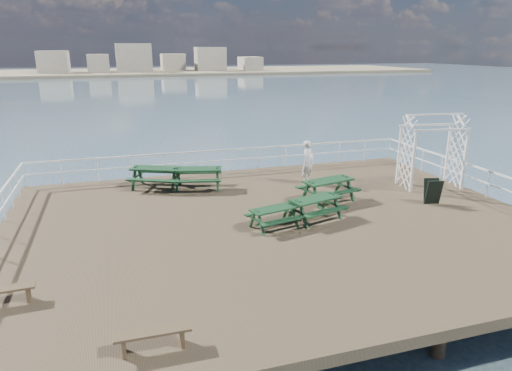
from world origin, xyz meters
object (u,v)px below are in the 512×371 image
object	(u,v)px
picnic_table_e	(315,204)
flat_bench_near	(2,292)
picnic_table_b	(156,173)
flat_bench_far	(153,335)
picnic_table_d	(274,213)
picnic_table_c	(328,185)
picnic_table_a	(198,174)
person	(308,162)
trellis_arbor	(431,155)

from	to	relation	value
picnic_table_e	flat_bench_near	distance (m)	9.57
picnic_table_b	flat_bench_far	size ratio (longest dim) A/B	1.70
picnic_table_d	flat_bench_far	size ratio (longest dim) A/B	1.22
picnic_table_c	flat_bench_near	world-z (taller)	picnic_table_c
picnic_table_d	picnic_table_e	xyz separation A→B (m)	(1.60, 0.29, 0.07)
flat_bench_near	flat_bench_far	world-z (taller)	flat_bench_far
picnic_table_a	picnic_table_c	bearing A→B (deg)	-21.34
picnic_table_d	picnic_table_e	world-z (taller)	picnic_table_e
picnic_table_d	picnic_table_c	bearing A→B (deg)	20.62
picnic_table_e	picnic_table_a	bearing A→B (deg)	107.50
picnic_table_b	picnic_table_c	distance (m)	7.19
picnic_table_d	flat_bench_near	world-z (taller)	picnic_table_d
picnic_table_e	flat_bench_near	size ratio (longest dim) A/B	1.52
picnic_table_e	person	distance (m)	4.43
picnic_table_b	picnic_table_d	size ratio (longest dim) A/B	1.39
trellis_arbor	person	world-z (taller)	trellis_arbor
picnic_table_a	flat_bench_far	xyz separation A→B (m)	(-2.78, -10.39, -0.30)
picnic_table_a	flat_bench_near	size ratio (longest dim) A/B	1.65
picnic_table_b	picnic_table_e	distance (m)	7.25
flat_bench_far	person	xyz separation A→B (m)	(7.50, 9.74, 0.61)
picnic_table_e	flat_bench_far	distance (m)	8.18
picnic_table_c	picnic_table_e	world-z (taller)	picnic_table_c
picnic_table_d	person	bearing A→B (deg)	41.59
trellis_arbor	person	distance (m)	5.17
picnic_table_a	picnic_table_b	distance (m)	1.75
picnic_table_a	person	xyz separation A→B (m)	(4.72, -0.66, 0.31)
trellis_arbor	picnic_table_d	bearing A→B (deg)	-155.14
picnic_table_d	flat_bench_far	bearing A→B (deg)	-142.81
picnic_table_b	picnic_table_e	xyz separation A→B (m)	(4.85, -5.39, -0.07)
flat_bench_far	trellis_arbor	world-z (taller)	trellis_arbor
picnic_table_d	person	distance (m)	5.44
picnic_table_b	flat_bench_near	distance (m)	9.31
picnic_table_a	flat_bench_far	bearing A→B (deg)	-91.31
picnic_table_b	picnic_table_c	size ratio (longest dim) A/B	1.11
trellis_arbor	picnic_table_c	bearing A→B (deg)	-166.66
picnic_table_c	person	xyz separation A→B (m)	(0.22, 2.49, 0.32)
picnic_table_d	flat_bench_near	xyz separation A→B (m)	(-7.53, -2.59, -0.19)
picnic_table_d	person	size ratio (longest dim) A/B	0.97
flat_bench_far	picnic_table_e	bearing A→B (deg)	43.57
picnic_table_a	person	world-z (taller)	person
picnic_table_c	picnic_table_d	world-z (taller)	picnic_table_c
picnic_table_b	picnic_table_d	bearing A→B (deg)	-35.12
picnic_table_b	person	size ratio (longest dim) A/B	1.36
picnic_table_b	trellis_arbor	world-z (taller)	trellis_arbor
picnic_table_e	person	size ratio (longest dim) A/B	1.14
picnic_table_d	picnic_table_e	bearing A→B (deg)	-3.09
person	flat_bench_far	bearing A→B (deg)	-165.37
picnic_table_b	picnic_table_e	size ratio (longest dim) A/B	1.18
picnic_table_c	flat_bench_near	size ratio (longest dim) A/B	1.62
flat_bench_near	trellis_arbor	world-z (taller)	trellis_arbor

